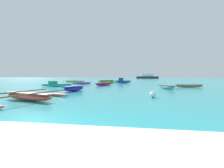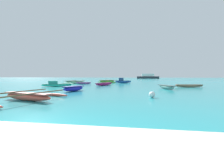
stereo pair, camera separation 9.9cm
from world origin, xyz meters
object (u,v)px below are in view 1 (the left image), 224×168
Objects in this scene: moored_boat_7 at (74,82)px; moored_boat_6 at (74,88)px; moored_boat_1 at (123,81)px; moored_boat_3 at (107,81)px; distant_ferry at (147,77)px; moored_boat_0 at (189,86)px; moored_boat_5 at (28,97)px; moored_boat_9 at (56,85)px; moored_boat_8 at (104,84)px; moored_boat_2 at (83,83)px; moored_boat_4 at (167,87)px; mooring_buoy_0 at (153,95)px.

moored_boat_6 is at bearing -54.65° from moored_boat_7.
moored_boat_7 is (-8.74, -2.67, -0.12)m from moored_boat_1.
distant_ferry is (12.51, 50.38, 0.75)m from moored_boat_3.
distant_ferry is at bearing 85.00° from moored_boat_0.
moored_boat_5 is 1.22× the size of moored_boat_9.
moored_boat_6 is at bearing -165.18° from moored_boat_8.
moored_boat_3 is at bearing 68.39° from moored_boat_2.
moored_boat_3 is at bearing -167.65° from moored_boat_4.
mooring_buoy_0 is at bearing -92.25° from moored_boat_1.
moored_boat_2 is 0.60× the size of moored_boat_7.
moored_boat_5 is 5.33m from moored_boat_6.
moored_boat_6 is at bearing -69.84° from moored_boat_2.
moored_boat_9 reaches higher than moored_boat_0.
moored_boat_5 is 1.03× the size of moored_boat_7.
moored_boat_4 is (-3.23, -2.90, 0.04)m from moored_boat_0.
moored_boat_1 reaches higher than moored_boat_0.
distant_ferry reaches higher than moored_boat_3.
moored_boat_3 is (-12.25, 10.68, 0.06)m from moored_boat_0.
moored_boat_1 is 21.67m from moored_boat_5.
distant_ferry is (12.94, 73.03, 0.78)m from moored_boat_5.
distant_ferry is at bearing 15.59° from moored_boat_6.
moored_boat_0 is 4.34m from moored_boat_4.
mooring_buoy_0 is (11.30, -8.45, -0.07)m from moored_boat_9.
moored_boat_7 is 0.40× the size of distant_ferry.
moored_boat_8 reaches higher than moored_boat_2.
moored_boat_1 is 7.81m from moored_boat_2.
moored_boat_7 is at bearing 48.25° from moored_boat_6.
moored_boat_8 is 12.92m from mooring_buoy_0.
moored_boat_8 is at bearing -23.10° from moored_boat_7.
moored_boat_7 is (-14.40, 9.60, 0.01)m from moored_boat_4.
moored_boat_4 is 0.67× the size of moored_boat_8.
moored_boat_1 is at bearing 94.99° from moored_boat_5.
mooring_buoy_0 is (5.55, -11.67, -0.02)m from moored_boat_8.
moored_boat_3 is 12.84m from moored_boat_9.
moored_boat_6 is at bearing 99.49° from moored_boat_5.
moored_boat_7 reaches higher than moored_boat_4.
moored_boat_0 is 16.86m from moored_boat_9.
moored_boat_0 is 18.86m from moored_boat_7.
moored_boat_3 is 1.68× the size of moored_boat_4.
moored_boat_6 is at bearing -113.79° from moored_boat_1.
moored_boat_5 is 19.31m from moored_boat_7.
mooring_buoy_0 is (6.65, -3.12, -0.06)m from moored_boat_6.
moored_boat_1 is 52.50m from distant_ferry.
distant_ferry is (17.07, 62.39, 0.74)m from moored_boat_9.
moored_boat_6 is (-8.93, -3.76, 0.03)m from moored_boat_4.
moored_boat_8 is 0.36× the size of distant_ferry.
moored_boat_5 reaches higher than moored_boat_4.
moored_boat_3 is at bearing 134.15° from moored_boat_0.
moored_boat_2 is 16.96m from moored_boat_5.
moored_boat_0 is 0.86× the size of moored_boat_8.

